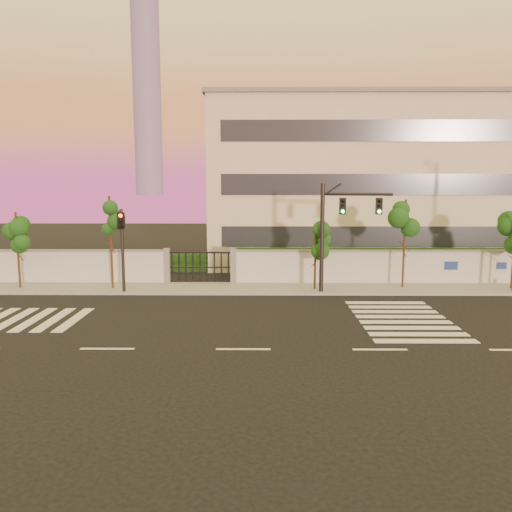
% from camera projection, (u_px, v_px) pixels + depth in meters
% --- Properties ---
extents(ground, '(120.00, 120.00, 0.00)m').
position_uv_depth(ground, '(243.00, 349.00, 18.26)').
color(ground, black).
rests_on(ground, ground).
extents(sidewalk, '(60.00, 3.00, 0.15)m').
position_uv_depth(sidewalk, '(249.00, 288.00, 28.64)').
color(sidewalk, gray).
rests_on(sidewalk, ground).
extents(perimeter_wall, '(60.00, 0.36, 2.20)m').
position_uv_depth(perimeter_wall, '(252.00, 267.00, 29.99)').
color(perimeter_wall, '#B7B9BE').
rests_on(perimeter_wall, ground).
extents(hedge_row, '(41.00, 4.25, 1.80)m').
position_uv_depth(hedge_row, '(269.00, 264.00, 32.72)').
color(hedge_row, black).
rests_on(hedge_row, ground).
extents(institutional_building, '(24.40, 12.40, 12.25)m').
position_uv_depth(institutional_building, '(367.00, 182.00, 39.08)').
color(institutional_building, beige).
rests_on(institutional_building, ground).
extents(distant_skyscraper, '(16.00, 16.00, 118.00)m').
position_uv_depth(distant_skyscraper, '(147.00, 87.00, 287.21)').
color(distant_skyscraper, slate).
rests_on(distant_skyscraper, ground).
extents(road_markings, '(57.00, 7.62, 0.02)m').
position_uv_depth(road_markings, '(210.00, 321.00, 21.99)').
color(road_markings, silver).
rests_on(road_markings, ground).
extents(street_tree_b, '(1.56, 1.24, 4.46)m').
position_uv_depth(street_tree_b, '(17.00, 233.00, 28.13)').
color(street_tree_b, '#382314').
rests_on(street_tree_b, ground).
extents(street_tree_c, '(1.52, 1.21, 5.36)m').
position_uv_depth(street_tree_c, '(111.00, 221.00, 27.93)').
color(street_tree_c, '#382314').
rests_on(street_tree_c, ground).
extents(street_tree_d, '(1.41, 1.12, 3.83)m').
position_uv_depth(street_tree_d, '(316.00, 242.00, 27.80)').
color(street_tree_d, '#382314').
rests_on(street_tree_d, ground).
extents(street_tree_e, '(1.48, 1.18, 5.16)m').
position_uv_depth(street_tree_e, '(405.00, 224.00, 28.16)').
color(street_tree_e, '#382314').
rests_on(street_tree_e, ground).
extents(traffic_signal_main, '(3.78, 1.21, 6.06)m').
position_uv_depth(traffic_signal_main, '(336.00, 225.00, 26.99)').
color(traffic_signal_main, black).
rests_on(traffic_signal_main, ground).
extents(traffic_signal_secondary, '(0.36, 0.35, 4.68)m').
position_uv_depth(traffic_signal_secondary, '(122.00, 241.00, 27.05)').
color(traffic_signal_secondary, black).
rests_on(traffic_signal_secondary, ground).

